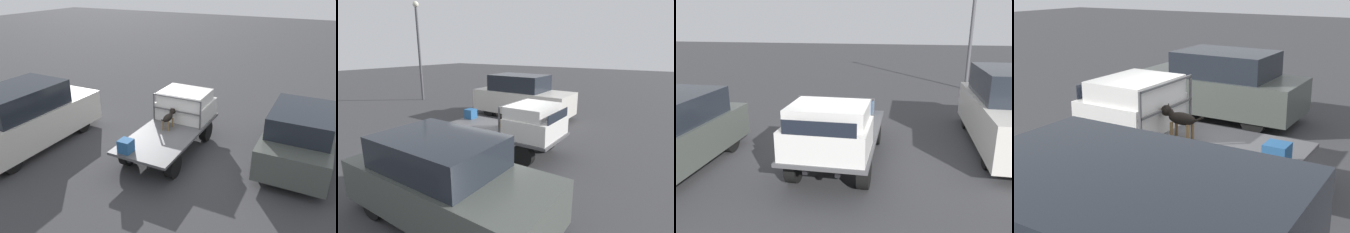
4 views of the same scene
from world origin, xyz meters
TOP-DOWN VIEW (x-y plane):
  - ground_plane at (0.00, 0.00)m, footprint 80.00×80.00m
  - flatbed_truck at (0.00, 0.00)m, footprint 4.11×1.82m
  - truck_cab at (1.24, 0.00)m, footprint 1.46×1.70m
  - truck_headboard at (0.48, 0.00)m, footprint 0.04×1.70m
  - dog at (0.18, 0.11)m, footprint 0.89×0.23m
  - cargo_crate at (-1.77, 0.45)m, footprint 0.36×0.36m
  - parked_sedan at (1.27, -3.73)m, footprint 4.32×1.88m
  - parked_pickup_far at (-1.73, 4.34)m, footprint 4.88×2.02m

SIDE VIEW (x-z plane):
  - ground_plane at x=0.00m, z-range 0.00..0.00m
  - flatbed_truck at x=0.00m, z-range 0.18..0.93m
  - parked_sedan at x=1.27m, z-range -0.01..1.74m
  - cargo_crate at x=-1.77m, z-range 0.75..1.11m
  - parked_pickup_far at x=-1.73m, z-range -0.03..2.07m
  - dog at x=0.18m, z-range 0.82..1.43m
  - truck_cab at x=1.24m, z-range 0.72..1.69m
  - truck_headboard at x=0.48m, z-range 0.89..1.85m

